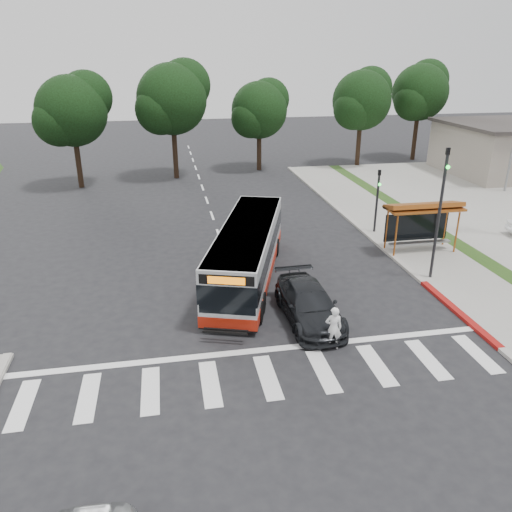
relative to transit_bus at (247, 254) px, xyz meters
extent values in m
plane|color=black|center=(-0.65, -3.08, -1.40)|extent=(140.00, 140.00, 0.00)
cube|color=gray|center=(10.35, 4.92, -1.34)|extent=(4.00, 40.00, 0.12)
cube|color=#9E9991|center=(8.35, 4.92, -1.32)|extent=(0.30, 40.00, 0.15)
cube|color=maroon|center=(8.35, -5.08, -1.32)|extent=(0.32, 6.00, 0.15)
cube|color=silver|center=(-0.65, -8.08, -1.39)|extent=(18.00, 2.60, 0.01)
cylinder|color=#9A4D19|center=(8.35, 1.32, -0.13)|extent=(0.10, 0.10, 2.30)
cylinder|color=#9A4D19|center=(11.95, 1.32, -0.13)|extent=(0.10, 0.10, 2.30)
cylinder|color=#9A4D19|center=(8.35, 2.52, -0.13)|extent=(0.10, 0.10, 2.30)
cylinder|color=#9A4D19|center=(11.95, 2.52, -0.13)|extent=(0.10, 0.10, 2.30)
cube|color=#9A4D19|center=(10.15, 1.92, 1.17)|extent=(4.20, 1.60, 0.12)
cube|color=#9A4D19|center=(10.15, 1.97, 1.32)|extent=(4.20, 1.32, 0.51)
cube|color=black|center=(10.15, 2.52, -0.08)|extent=(3.80, 0.06, 1.60)
cube|color=gray|center=(10.15, 1.92, -0.83)|extent=(3.60, 0.40, 0.08)
cylinder|color=black|center=(8.95, -1.58, 1.85)|extent=(0.14, 0.14, 6.50)
imported|color=black|center=(8.95, -1.58, 4.60)|extent=(0.16, 0.20, 1.00)
sphere|color=#19E533|center=(8.95, -1.76, 4.25)|extent=(0.18, 0.18, 0.18)
cylinder|color=black|center=(8.95, 5.42, 0.60)|extent=(0.14, 0.14, 4.00)
imported|color=black|center=(8.95, 5.42, 2.10)|extent=(0.16, 0.20, 1.00)
sphere|color=#19E533|center=(8.95, 5.24, 1.75)|extent=(0.18, 0.18, 0.18)
cylinder|color=black|center=(15.35, 24.92, 0.90)|extent=(0.44, 0.44, 4.40)
sphere|color=black|center=(15.35, 24.92, 4.90)|extent=(5.60, 5.60, 5.60)
sphere|color=black|center=(16.47, 25.76, 5.90)|extent=(4.20, 4.20, 4.20)
sphere|color=black|center=(14.37, 24.22, 4.20)|extent=(3.92, 3.92, 3.92)
cylinder|color=black|center=(22.35, 26.92, 1.02)|extent=(0.44, 0.44, 4.84)
sphere|color=black|center=(22.35, 26.92, 5.42)|extent=(5.60, 5.60, 5.60)
sphere|color=black|center=(23.47, 27.76, 6.52)|extent=(4.20, 4.20, 4.20)
sphere|color=black|center=(21.37, 26.22, 4.65)|extent=(3.92, 3.92, 3.92)
cylinder|color=black|center=(-2.65, 22.92, 1.02)|extent=(0.44, 0.44, 4.84)
sphere|color=black|center=(-2.65, 22.92, 5.42)|extent=(6.00, 6.00, 6.00)
sphere|color=black|center=(-1.45, 23.82, 6.52)|extent=(4.50, 4.50, 4.50)
sphere|color=black|center=(-3.70, 22.17, 4.65)|extent=(4.20, 4.20, 4.20)
cylinder|color=black|center=(5.35, 24.92, 0.58)|extent=(0.44, 0.44, 3.96)
sphere|color=black|center=(5.35, 24.92, 4.18)|extent=(5.20, 5.20, 5.20)
sphere|color=black|center=(6.39, 25.70, 5.08)|extent=(3.90, 3.90, 3.90)
sphere|color=black|center=(4.44, 24.27, 3.55)|extent=(3.64, 3.64, 3.64)
cylinder|color=black|center=(-10.65, 20.92, 0.80)|extent=(0.44, 0.44, 4.40)
sphere|color=black|center=(-10.65, 20.92, 4.80)|extent=(5.60, 5.60, 5.60)
sphere|color=black|center=(-9.53, 21.76, 5.80)|extent=(4.20, 4.20, 4.20)
sphere|color=black|center=(-11.63, 20.22, 4.10)|extent=(3.92, 3.92, 3.92)
imported|color=white|center=(2.15, -6.70, -0.53)|extent=(0.69, 0.51, 1.73)
imported|color=black|center=(1.85, -4.42, -0.66)|extent=(2.17, 5.12, 1.47)
camera|label=1|loc=(-3.68, -22.20, 8.99)|focal=35.00mm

